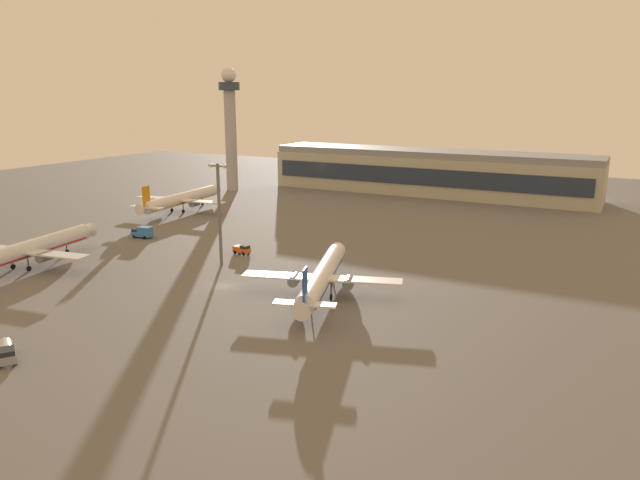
{
  "coord_description": "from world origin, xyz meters",
  "views": [
    {
      "loc": [
        70.72,
        -91.42,
        37.6
      ],
      "look_at": [
        6.5,
        28.51,
        4.0
      ],
      "focal_mm": 33.78,
      "sensor_mm": 36.0,
      "label": 1
    }
  ],
  "objects_px": {
    "airplane_near_gate": "(322,277)",
    "catering_truck": "(143,232)",
    "fuel_truck": "(6,352)",
    "apron_light_central": "(219,207)",
    "control_tower": "(230,121)",
    "airplane_terminal_side": "(26,250)",
    "cargo_loader": "(242,249)",
    "airplane_far_stand": "(181,199)"
  },
  "relations": [
    {
      "from": "airplane_near_gate",
      "to": "catering_truck",
      "type": "bearing_deg",
      "value": 145.66
    },
    {
      "from": "fuel_truck",
      "to": "apron_light_central",
      "type": "bearing_deg",
      "value": -144.07
    },
    {
      "from": "control_tower",
      "to": "fuel_truck",
      "type": "relative_size",
      "value": 7.22
    },
    {
      "from": "control_tower",
      "to": "fuel_truck",
      "type": "height_order",
      "value": "control_tower"
    },
    {
      "from": "airplane_terminal_side",
      "to": "catering_truck",
      "type": "height_order",
      "value": "airplane_terminal_side"
    },
    {
      "from": "control_tower",
      "to": "airplane_near_gate",
      "type": "relative_size",
      "value": 1.22
    },
    {
      "from": "fuel_truck",
      "to": "airplane_terminal_side",
      "type": "bearing_deg",
      "value": -96.88
    },
    {
      "from": "apron_light_central",
      "to": "airplane_near_gate",
      "type": "bearing_deg",
      "value": -14.78
    },
    {
      "from": "control_tower",
      "to": "cargo_loader",
      "type": "height_order",
      "value": "control_tower"
    },
    {
      "from": "fuel_truck",
      "to": "catering_truck",
      "type": "relative_size",
      "value": 1.1
    },
    {
      "from": "airplane_far_stand",
      "to": "fuel_truck",
      "type": "bearing_deg",
      "value": -67.0
    },
    {
      "from": "airplane_near_gate",
      "to": "apron_light_central",
      "type": "height_order",
      "value": "apron_light_central"
    },
    {
      "from": "airplane_far_stand",
      "to": "catering_truck",
      "type": "relative_size",
      "value": 7.1
    },
    {
      "from": "apron_light_central",
      "to": "cargo_loader",
      "type": "bearing_deg",
      "value": 97.91
    },
    {
      "from": "airplane_near_gate",
      "to": "airplane_terminal_side",
      "type": "bearing_deg",
      "value": 174.06
    },
    {
      "from": "airplane_far_stand",
      "to": "apron_light_central",
      "type": "bearing_deg",
      "value": -46.65
    },
    {
      "from": "cargo_loader",
      "to": "apron_light_central",
      "type": "height_order",
      "value": "apron_light_central"
    },
    {
      "from": "control_tower",
      "to": "airplane_far_stand",
      "type": "distance_m",
      "value": 50.19
    },
    {
      "from": "control_tower",
      "to": "airplane_terminal_side",
      "type": "distance_m",
      "value": 113.91
    },
    {
      "from": "catering_truck",
      "to": "apron_light_central",
      "type": "relative_size",
      "value": 0.26
    },
    {
      "from": "catering_truck",
      "to": "fuel_truck",
      "type": "bearing_deg",
      "value": -155.7
    },
    {
      "from": "control_tower",
      "to": "airplane_far_stand",
      "type": "bearing_deg",
      "value": -75.31
    },
    {
      "from": "airplane_terminal_side",
      "to": "airplane_near_gate",
      "type": "distance_m",
      "value": 67.21
    },
    {
      "from": "control_tower",
      "to": "catering_truck",
      "type": "distance_m",
      "value": 84.51
    },
    {
      "from": "fuel_truck",
      "to": "airplane_near_gate",
      "type": "bearing_deg",
      "value": -176.94
    },
    {
      "from": "catering_truck",
      "to": "apron_light_central",
      "type": "bearing_deg",
      "value": -113.03
    },
    {
      "from": "control_tower",
      "to": "cargo_loader",
      "type": "distance_m",
      "value": 100.66
    },
    {
      "from": "airplane_terminal_side",
      "to": "apron_light_central",
      "type": "distance_m",
      "value": 43.25
    },
    {
      "from": "fuel_truck",
      "to": "catering_truck",
      "type": "height_order",
      "value": "catering_truck"
    },
    {
      "from": "control_tower",
      "to": "airplane_far_stand",
      "type": "height_order",
      "value": "control_tower"
    },
    {
      "from": "control_tower",
      "to": "catering_truck",
      "type": "bearing_deg",
      "value": -70.77
    },
    {
      "from": "control_tower",
      "to": "airplane_near_gate",
      "type": "xyz_separation_m",
      "value": [
        90.22,
        -94.9,
        -22.75
      ]
    },
    {
      "from": "control_tower",
      "to": "airplane_terminal_side",
      "type": "bearing_deg",
      "value": -77.33
    },
    {
      "from": "cargo_loader",
      "to": "fuel_truck",
      "type": "relative_size",
      "value": 0.67
    },
    {
      "from": "airplane_near_gate",
      "to": "fuel_truck",
      "type": "relative_size",
      "value": 5.91
    },
    {
      "from": "control_tower",
      "to": "apron_light_central",
      "type": "distance_m",
      "value": 107.0
    },
    {
      "from": "control_tower",
      "to": "airplane_terminal_side",
      "type": "relative_size",
      "value": 1.13
    },
    {
      "from": "airplane_far_stand",
      "to": "apron_light_central",
      "type": "height_order",
      "value": "apron_light_central"
    },
    {
      "from": "cargo_loader",
      "to": "apron_light_central",
      "type": "xyz_separation_m",
      "value": [
        1.37,
        -9.83,
        11.98
      ]
    },
    {
      "from": "cargo_loader",
      "to": "apron_light_central",
      "type": "bearing_deg",
      "value": 13.7
    },
    {
      "from": "cargo_loader",
      "to": "fuel_truck",
      "type": "bearing_deg",
      "value": 9.69
    },
    {
      "from": "airplane_near_gate",
      "to": "apron_light_central",
      "type": "distance_m",
      "value": 31.96
    }
  ]
}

